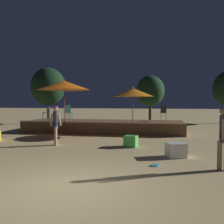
{
  "coord_description": "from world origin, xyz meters",
  "views": [
    {
      "loc": [
        2.01,
        -5.19,
        1.94
      ],
      "look_at": [
        0.0,
        5.78,
        1.45
      ],
      "focal_mm": 40.0,
      "sensor_mm": 36.0,
      "label": 1
    }
  ],
  "objects_px": {
    "cube_seat_0": "(131,141)",
    "person_1": "(56,123)",
    "patio_umbrella_1": "(133,92)",
    "cube_seat_2": "(176,150)",
    "patio_umbrella_0": "(64,85)",
    "bistro_chair_3": "(47,111)",
    "bistro_chair_1": "(68,110)",
    "bistro_chair_0": "(163,111)",
    "person_2": "(223,136)",
    "background_tree_1": "(48,87)",
    "bistro_chair_2": "(68,111)",
    "frisbee_disc": "(155,165)",
    "background_tree_2": "(150,91)"
  },
  "relations": [
    {
      "from": "patio_umbrella_0",
      "to": "background_tree_1",
      "type": "distance_m",
      "value": 7.9
    },
    {
      "from": "bistro_chair_2",
      "to": "person_1",
      "type": "bearing_deg",
      "value": -119.38
    },
    {
      "from": "bistro_chair_3",
      "to": "background_tree_1",
      "type": "relative_size",
      "value": 0.19
    },
    {
      "from": "person_1",
      "to": "cube_seat_0",
      "type": "bearing_deg",
      "value": -111.44
    },
    {
      "from": "patio_umbrella_0",
      "to": "person_2",
      "type": "distance_m",
      "value": 9.68
    },
    {
      "from": "patio_umbrella_1",
      "to": "cube_seat_0",
      "type": "xyz_separation_m",
      "value": [
        0.28,
        -3.69,
        -2.2
      ]
    },
    {
      "from": "cube_seat_2",
      "to": "background_tree_2",
      "type": "distance_m",
      "value": 16.12
    },
    {
      "from": "patio_umbrella_1",
      "to": "background_tree_1",
      "type": "bearing_deg",
      "value": 142.23
    },
    {
      "from": "cube_seat_2",
      "to": "background_tree_1",
      "type": "distance_m",
      "value": 15.59
    },
    {
      "from": "bistro_chair_1",
      "to": "frisbee_disc",
      "type": "bearing_deg",
      "value": 90.79
    },
    {
      "from": "cube_seat_2",
      "to": "person_1",
      "type": "relative_size",
      "value": 0.44
    },
    {
      "from": "patio_umbrella_1",
      "to": "cube_seat_2",
      "type": "relative_size",
      "value": 3.65
    },
    {
      "from": "patio_umbrella_1",
      "to": "bistro_chair_2",
      "type": "xyz_separation_m",
      "value": [
        -4.21,
        0.92,
        -1.13
      ]
    },
    {
      "from": "patio_umbrella_0",
      "to": "cube_seat_0",
      "type": "height_order",
      "value": "patio_umbrella_0"
    },
    {
      "from": "person_1",
      "to": "bistro_chair_0",
      "type": "distance_m",
      "value": 7.35
    },
    {
      "from": "frisbee_disc",
      "to": "background_tree_2",
      "type": "bearing_deg",
      "value": 92.21
    },
    {
      "from": "patio_umbrella_0",
      "to": "bistro_chair_1",
      "type": "height_order",
      "value": "patio_umbrella_0"
    },
    {
      "from": "background_tree_1",
      "to": "bistro_chair_1",
      "type": "bearing_deg",
      "value": -52.03
    },
    {
      "from": "bistro_chair_0",
      "to": "patio_umbrella_1",
      "type": "bearing_deg",
      "value": 45.58
    },
    {
      "from": "person_2",
      "to": "background_tree_2",
      "type": "relative_size",
      "value": 0.4
    },
    {
      "from": "cube_seat_2",
      "to": "bistro_chair_0",
      "type": "height_order",
      "value": "bistro_chair_0"
    },
    {
      "from": "cube_seat_0",
      "to": "bistro_chair_2",
      "type": "distance_m",
      "value": 6.52
    },
    {
      "from": "patio_umbrella_1",
      "to": "cube_seat_2",
      "type": "bearing_deg",
      "value": -69.32
    },
    {
      "from": "bistro_chair_1",
      "to": "bistro_chair_2",
      "type": "bearing_deg",
      "value": 79.07
    },
    {
      "from": "cube_seat_0",
      "to": "background_tree_2",
      "type": "height_order",
      "value": "background_tree_2"
    },
    {
      "from": "bistro_chair_1",
      "to": "person_1",
      "type": "bearing_deg",
      "value": 71.45
    },
    {
      "from": "bistro_chair_0",
      "to": "bistro_chair_3",
      "type": "height_order",
      "value": "same"
    },
    {
      "from": "patio_umbrella_1",
      "to": "bistro_chair_3",
      "type": "xyz_separation_m",
      "value": [
        -5.58,
        0.7,
        -1.13
      ]
    },
    {
      "from": "person_1",
      "to": "background_tree_2",
      "type": "relative_size",
      "value": 0.39
    },
    {
      "from": "frisbee_disc",
      "to": "bistro_chair_1",
      "type": "bearing_deg",
      "value": 124.73
    },
    {
      "from": "bistro_chair_0",
      "to": "cube_seat_0",
      "type": "bearing_deg",
      "value": 76.61
    },
    {
      "from": "patio_umbrella_1",
      "to": "bistro_chair_3",
      "type": "distance_m",
      "value": 5.74
    },
    {
      "from": "person_2",
      "to": "background_tree_1",
      "type": "relative_size",
      "value": 0.37
    },
    {
      "from": "person_2",
      "to": "frisbee_disc",
      "type": "bearing_deg",
      "value": -168.89
    },
    {
      "from": "bistro_chair_0",
      "to": "cube_seat_2",
      "type": "bearing_deg",
      "value": 94.17
    },
    {
      "from": "bistro_chair_3",
      "to": "background_tree_1",
      "type": "xyz_separation_m",
      "value": [
        -2.43,
        5.5,
        1.9
      ]
    },
    {
      "from": "patio_umbrella_1",
      "to": "cube_seat_2",
      "type": "height_order",
      "value": "patio_umbrella_1"
    },
    {
      "from": "cube_seat_2",
      "to": "person_2",
      "type": "distance_m",
      "value": 2.03
    },
    {
      "from": "cube_seat_0",
      "to": "person_1",
      "type": "xyz_separation_m",
      "value": [
        -3.3,
        -0.23,
        0.73
      ]
    },
    {
      "from": "background_tree_2",
      "to": "cube_seat_2",
      "type": "bearing_deg",
      "value": -85.09
    },
    {
      "from": "cube_seat_0",
      "to": "background_tree_1",
      "type": "distance_m",
      "value": 13.24
    },
    {
      "from": "bistro_chair_1",
      "to": "background_tree_1",
      "type": "height_order",
      "value": "background_tree_1"
    },
    {
      "from": "patio_umbrella_1",
      "to": "bistro_chair_0",
      "type": "distance_m",
      "value": 2.67
    },
    {
      "from": "background_tree_1",
      "to": "cube_seat_0",
      "type": "bearing_deg",
      "value": -50.05
    },
    {
      "from": "person_2",
      "to": "bistro_chair_1",
      "type": "distance_m",
      "value": 11.68
    },
    {
      "from": "frisbee_disc",
      "to": "background_tree_1",
      "type": "relative_size",
      "value": 0.05
    },
    {
      "from": "cube_seat_2",
      "to": "bistro_chair_1",
      "type": "bearing_deg",
      "value": 132.63
    },
    {
      "from": "background_tree_1",
      "to": "bistro_chair_0",
      "type": "bearing_deg",
      "value": -24.95
    },
    {
      "from": "patio_umbrella_0",
      "to": "bistro_chair_0",
      "type": "height_order",
      "value": "patio_umbrella_0"
    },
    {
      "from": "bistro_chair_1",
      "to": "bistro_chair_0",
      "type": "bearing_deg",
      "value": 144.44
    }
  ]
}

